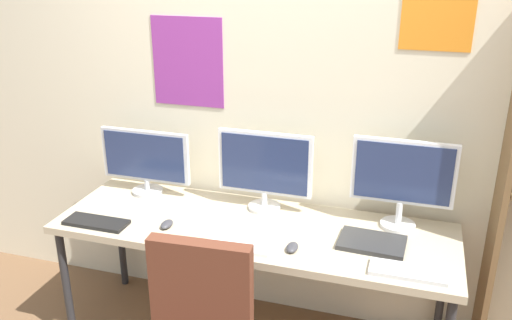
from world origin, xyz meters
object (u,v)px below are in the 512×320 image
(keyboard_right, at_px, (408,272))
(mouse_left_side, at_px, (292,247))
(keyboard_center, at_px, (239,245))
(monitor_right, at_px, (403,178))
(keyboard_left, at_px, (96,222))
(monitor_left, at_px, (145,160))
(desk, at_px, (253,234))
(mouse_right_side, at_px, (167,224))
(monitor_center, at_px, (265,168))
(laptop_closed, at_px, (372,243))

(keyboard_right, height_order, mouse_left_side, mouse_left_side)
(keyboard_center, height_order, keyboard_right, same)
(monitor_right, relative_size, keyboard_left, 1.52)
(monitor_right, distance_m, keyboard_center, 0.89)
(monitor_left, xyz_separation_m, keyboard_left, (-0.07, -0.44, -0.20))
(desk, relative_size, monitor_left, 3.84)
(keyboard_right, bearing_deg, mouse_right_side, 176.25)
(monitor_center, height_order, mouse_left_side, monitor_center)
(keyboard_left, relative_size, keyboard_center, 1.04)
(monitor_left, distance_m, mouse_right_side, 0.51)
(monitor_right, bearing_deg, laptop_closed, -115.19)
(monitor_left, bearing_deg, monitor_right, -0.00)
(desk, height_order, mouse_left_side, mouse_left_side)
(keyboard_right, bearing_deg, monitor_right, 98.99)
(monitor_center, bearing_deg, keyboard_right, -29.08)
(monitor_right, height_order, mouse_left_side, monitor_right)
(keyboard_center, height_order, mouse_right_side, mouse_right_side)
(monitor_center, relative_size, monitor_right, 1.02)
(keyboard_center, bearing_deg, desk, 90.00)
(mouse_left_side, bearing_deg, desk, 144.05)
(mouse_right_side, bearing_deg, desk, 19.42)
(monitor_center, bearing_deg, mouse_left_side, -57.31)
(monitor_center, distance_m, mouse_left_side, 0.52)
(monitor_center, xyz_separation_m, mouse_right_side, (-0.43, -0.36, -0.23))
(monitor_left, relative_size, keyboard_right, 1.61)
(mouse_right_side, bearing_deg, keyboard_center, -10.67)
(keyboard_right, xyz_separation_m, laptop_closed, (-0.18, 0.21, 0.00))
(desk, xyz_separation_m, mouse_left_side, (0.25, -0.18, 0.07))
(mouse_right_side, bearing_deg, mouse_left_side, -2.94)
(desk, xyz_separation_m, keyboard_right, (0.80, -0.23, 0.06))
(keyboard_right, distance_m, laptop_closed, 0.28)
(keyboard_center, bearing_deg, monitor_right, 31.37)
(monitor_center, height_order, mouse_right_side, monitor_center)
(laptop_closed, bearing_deg, mouse_right_side, -169.96)
(mouse_left_side, height_order, mouse_right_side, same)
(desk, relative_size, monitor_right, 4.06)
(keyboard_left, distance_m, keyboard_center, 0.80)
(monitor_right, relative_size, mouse_right_side, 5.37)
(keyboard_left, relative_size, keyboard_right, 1.00)
(keyboard_left, distance_m, keyboard_right, 1.59)
(monitor_right, bearing_deg, keyboard_center, -148.63)
(keyboard_right, relative_size, laptop_closed, 1.06)
(mouse_left_side, bearing_deg, monitor_right, 40.17)
(keyboard_right, bearing_deg, monitor_left, 163.78)
(monitor_right, xyz_separation_m, keyboard_left, (-1.52, -0.44, -0.26))
(keyboard_center, bearing_deg, mouse_left_side, 10.05)
(keyboard_right, xyz_separation_m, mouse_left_side, (-0.54, 0.05, 0.01))
(keyboard_left, height_order, mouse_left_side, mouse_left_side)
(keyboard_left, relative_size, laptop_closed, 1.06)
(keyboard_left, bearing_deg, mouse_left_side, 2.46)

